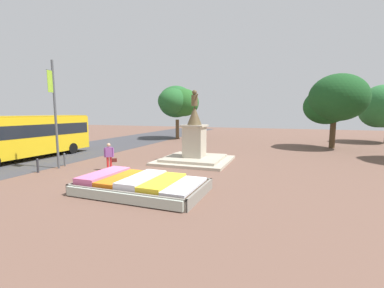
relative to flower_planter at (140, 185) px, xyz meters
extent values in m
plane|color=brown|center=(-1.46, 1.88, -0.31)|extent=(93.21, 93.21, 0.00)
cube|color=#38281C|center=(0.08, 0.06, -0.09)|extent=(5.36, 3.03, 0.43)
cube|color=gray|center=(0.05, -1.46, -0.07)|extent=(5.51, 0.20, 0.47)
cube|color=gray|center=(0.11, 1.57, -0.07)|extent=(5.51, 0.20, 0.47)
cube|color=gray|center=(-2.63, 0.10, -0.07)|extent=(0.15, 3.14, 0.47)
cube|color=gray|center=(2.78, 0.01, -0.07)|extent=(0.15, 3.14, 0.47)
cube|color=#D86699|center=(-1.97, 0.09, 0.26)|extent=(1.07, 2.75, 0.28)
cube|color=orange|center=(-0.94, 0.07, 0.21)|extent=(1.07, 2.75, 0.18)
cube|color=white|center=(0.08, 0.06, 0.26)|extent=(1.07, 2.75, 0.27)
cube|color=yellow|center=(1.10, 0.04, 0.23)|extent=(1.07, 2.75, 0.21)
cube|color=white|center=(2.12, 0.02, 0.18)|extent=(1.07, 2.75, 0.12)
cube|color=#B2BCAD|center=(0.05, -1.51, -0.07)|extent=(5.24, 0.29, 0.38)
cube|color=#B2A893|center=(-0.02, 7.39, -0.22)|extent=(4.93, 4.93, 0.18)
cube|color=#B1A792|center=(-0.02, 7.39, -0.04)|extent=(3.89, 3.89, 0.18)
cube|color=#B2A893|center=(-0.02, 7.39, 1.12)|extent=(1.36, 1.36, 2.14)
cube|color=#B2A893|center=(-0.02, 7.39, 2.25)|extent=(1.61, 1.61, 0.12)
cone|color=brown|center=(-0.02, 7.39, 2.96)|extent=(1.02, 1.02, 1.31)
cylinder|color=brown|center=(-0.02, 7.39, 3.99)|extent=(0.44, 0.44, 0.76)
sphere|color=brown|center=(-0.02, 7.39, 4.54)|extent=(0.33, 0.33, 0.33)
cylinder|color=brown|center=(0.17, 7.20, 4.14)|extent=(0.43, 0.46, 0.61)
cylinder|color=#4C5156|center=(-7.33, 2.50, 2.99)|extent=(0.14, 0.14, 6.59)
cube|color=#8CBF2D|center=(-7.27, 2.22, 5.00)|extent=(0.10, 0.43, 1.28)
cylinder|color=#4C5156|center=(-7.27, 2.22, 5.64)|extent=(0.14, 0.57, 0.03)
cube|color=gold|center=(-12.15, 3.89, 1.43)|extent=(2.74, 10.61, 2.77)
cube|color=black|center=(-12.15, 3.89, 1.85)|extent=(2.75, 10.30, 0.89)
cube|color=#B79214|center=(-12.15, 3.89, 2.87)|extent=(2.69, 10.40, 0.10)
cylinder|color=black|center=(-13.26, 7.35, 0.14)|extent=(0.30, 0.90, 0.90)
cylinder|color=black|center=(-10.92, 7.30, 0.14)|extent=(0.30, 0.90, 0.90)
cylinder|color=red|center=(-4.00, 2.99, 0.11)|extent=(0.13, 0.13, 0.83)
cylinder|color=red|center=(-3.85, 3.08, 0.11)|extent=(0.13, 0.13, 0.83)
cube|color=#8C4C99|center=(-3.92, 3.04, 0.82)|extent=(0.44, 0.38, 0.59)
cylinder|color=#8C4C99|center=(-4.13, 2.92, 0.79)|extent=(0.09, 0.09, 0.56)
cylinder|color=#8C4C99|center=(-3.72, 3.16, 0.79)|extent=(0.09, 0.09, 0.56)
sphere|color=tan|center=(-3.92, 3.04, 1.25)|extent=(0.21, 0.21, 0.21)
cube|color=#591E19|center=(-3.67, 3.19, 0.32)|extent=(0.30, 0.25, 0.22)
cylinder|color=#2D2D33|center=(-7.52, 1.21, 0.06)|extent=(0.12, 0.12, 0.73)
sphere|color=#2D2D33|center=(-7.52, 1.21, 0.46)|extent=(0.13, 0.13, 0.13)
cylinder|color=#4C5156|center=(-7.47, 3.12, 0.08)|extent=(0.12, 0.12, 0.77)
sphere|color=#4C5156|center=(-7.47, 3.12, 0.50)|extent=(0.13, 0.13, 0.13)
ellipsoid|color=#2C6D35|center=(16.21, 26.01, 3.43)|extent=(4.09, 4.37, 4.03)
ellipsoid|color=#2D6934|center=(16.61, 25.75, 3.77)|extent=(4.78, 4.95, 4.69)
ellipsoid|color=#2B6D35|center=(16.20, 24.80, 3.92)|extent=(4.70, 4.89, 4.61)
cylinder|color=#4C3823|center=(10.40, 18.50, 0.97)|extent=(0.52, 0.52, 2.55)
ellipsoid|color=#1A4B20|center=(10.55, 17.75, 4.54)|extent=(5.16, 5.11, 4.36)
ellipsoid|color=#1B4F20|center=(9.74, 18.78, 3.75)|extent=(4.24, 4.11, 3.50)
cylinder|color=brown|center=(-7.22, 21.43, 0.96)|extent=(0.45, 0.45, 2.53)
ellipsoid|color=#255F2A|center=(-7.40, 20.57, 4.56)|extent=(3.80, 4.11, 3.23)
ellipsoid|color=#265F25|center=(-6.29, 21.44, 4.41)|extent=(3.87, 3.66, 3.51)
ellipsoid|color=#245F2C|center=(-7.73, 22.27, 4.57)|extent=(4.76, 4.30, 4.18)
camera|label=1|loc=(5.82, -9.55, 3.18)|focal=24.00mm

